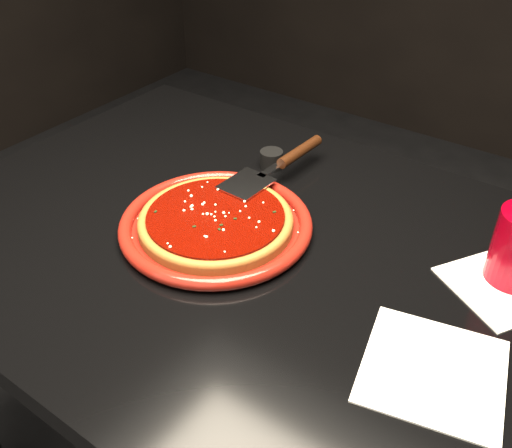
{
  "coord_description": "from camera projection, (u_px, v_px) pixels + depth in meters",
  "views": [
    {
      "loc": [
        0.4,
        -0.59,
        1.31
      ],
      "look_at": [
        -0.04,
        0.02,
        0.77
      ],
      "focal_mm": 40.0,
      "sensor_mm": 36.0,
      "label": 1
    }
  ],
  "objects": [
    {
      "name": "pizza_sauce",
      "position": [
        216.0,
        217.0,
        0.93
      ],
      "size": [
        0.28,
        0.28,
        0.01
      ],
      "primitive_type": "cylinder",
      "rotation": [
        0.0,
        0.0,
        -0.3
      ],
      "color": "#650700",
      "rests_on": "plate"
    },
    {
      "name": "napkin_a",
      "position": [
        433.0,
        371.0,
        0.71
      ],
      "size": [
        0.2,
        0.2,
        0.0
      ],
      "primitive_type": "cube",
      "rotation": [
        0.0,
        0.0,
        0.23
      ],
      "color": "silver",
      "rests_on": "table"
    },
    {
      "name": "napkin_b",
      "position": [
        505.0,
        285.0,
        0.84
      ],
      "size": [
        0.21,
        0.21,
        0.0
      ],
      "primitive_type": "cube",
      "rotation": [
        0.0,
        0.0,
        -0.55
      ],
      "color": "silver",
      "rests_on": "table"
    },
    {
      "name": "ramekin",
      "position": [
        271.0,
        159.0,
        1.11
      ],
      "size": [
        0.06,
        0.06,
        0.03
      ],
      "primitive_type": "cylinder",
      "rotation": [
        0.0,
        0.0,
        0.29
      ],
      "color": "black",
      "rests_on": "table"
    },
    {
      "name": "basil_flecks",
      "position": [
        215.0,
        214.0,
        0.93
      ],
      "size": [
        0.2,
        0.2,
        0.0
      ],
      "primitive_type": null,
      "color": "black",
      "rests_on": "plate"
    },
    {
      "name": "pizza_crust",
      "position": [
        216.0,
        222.0,
        0.94
      ],
      "size": [
        0.32,
        0.32,
        0.01
      ],
      "primitive_type": "cylinder",
      "rotation": [
        0.0,
        0.0,
        -0.3
      ],
      "color": "brown",
      "rests_on": "plate"
    },
    {
      "name": "pizza_server",
      "position": [
        276.0,
        165.0,
        1.04
      ],
      "size": [
        0.1,
        0.3,
        0.02
      ],
      "primitive_type": null,
      "rotation": [
        0.0,
        0.0,
        -0.05
      ],
      "color": "silver",
      "rests_on": "plate"
    },
    {
      "name": "table",
      "position": [
        266.0,
        396.0,
        1.13
      ],
      "size": [
        1.2,
        0.8,
        0.75
      ],
      "primitive_type": "cube",
      "color": "black",
      "rests_on": "floor"
    },
    {
      "name": "parmesan_dusting",
      "position": [
        215.0,
        214.0,
        0.93
      ],
      "size": [
        0.22,
        0.22,
        0.01
      ],
      "primitive_type": null,
      "color": "#FFF4C8",
      "rests_on": "plate"
    },
    {
      "name": "pizza_crust_rim",
      "position": [
        216.0,
        219.0,
        0.94
      ],
      "size": [
        0.32,
        0.32,
        0.02
      ],
      "primitive_type": "torus",
      "rotation": [
        0.0,
        0.0,
        -0.3
      ],
      "color": "brown",
      "rests_on": "plate"
    },
    {
      "name": "plate",
      "position": [
        216.0,
        224.0,
        0.94
      ],
      "size": [
        0.4,
        0.4,
        0.02
      ],
      "primitive_type": "cylinder",
      "rotation": [
        0.0,
        0.0,
        -0.3
      ],
      "color": "maroon",
      "rests_on": "table"
    }
  ]
}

